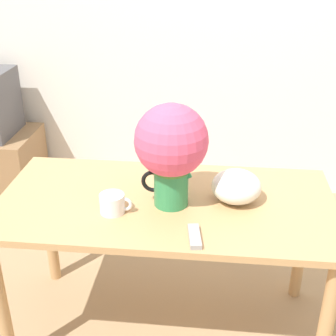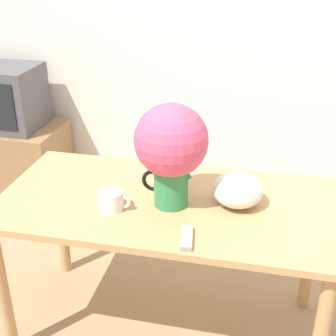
{
  "view_description": "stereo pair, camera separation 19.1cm",
  "coord_description": "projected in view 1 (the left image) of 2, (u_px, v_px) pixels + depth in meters",
  "views": [
    {
      "loc": [
        0.06,
        -1.49,
        1.74
      ],
      "look_at": [
        -0.13,
        0.21,
        0.89
      ],
      "focal_mm": 50.0,
      "sensor_mm": 36.0,
      "label": 1
    },
    {
      "loc": [
        0.24,
        -1.46,
        1.74
      ],
      "look_at": [
        -0.13,
        0.21,
        0.89
      ],
      "focal_mm": 50.0,
      "sensor_mm": 36.0,
      "label": 2
    }
  ],
  "objects": [
    {
      "name": "table",
      "position": [
        166.0,
        220.0,
        2.06
      ],
      "size": [
        1.45,
        0.73,
        0.72
      ],
      "color": "tan",
      "rests_on": "ground_plane"
    },
    {
      "name": "wall_back",
      "position": [
        212.0,
        11.0,
        3.08
      ],
      "size": [
        8.0,
        0.05,
        2.6
      ],
      "color": "silver",
      "rests_on": "ground_plane"
    },
    {
      "name": "white_bowl",
      "position": [
        236.0,
        186.0,
        1.98
      ],
      "size": [
        0.21,
        0.21,
        0.14
      ],
      "color": "silver",
      "rests_on": "table"
    },
    {
      "name": "flower_vase",
      "position": [
        171.0,
        148.0,
        1.87
      ],
      "size": [
        0.3,
        0.3,
        0.44
      ],
      "color": "#2D844C",
      "rests_on": "table"
    },
    {
      "name": "coffee_mug",
      "position": [
        113.0,
        204.0,
        1.91
      ],
      "size": [
        0.14,
        0.1,
        0.08
      ],
      "color": "white",
      "rests_on": "table"
    },
    {
      "name": "remote_control",
      "position": [
        194.0,
        236.0,
        1.75
      ],
      "size": [
        0.06,
        0.15,
        0.02
      ],
      "color": "#999999",
      "rests_on": "table"
    }
  ]
}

